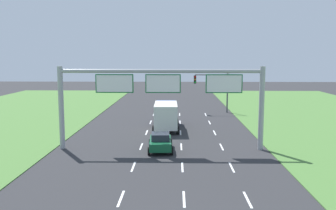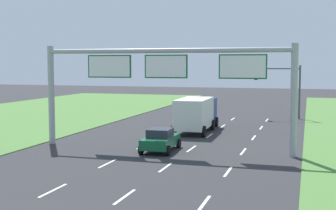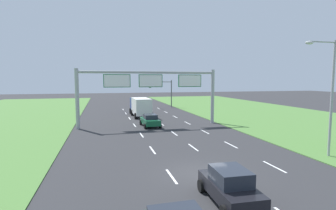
% 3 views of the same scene
% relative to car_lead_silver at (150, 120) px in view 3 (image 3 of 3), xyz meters
% --- Properties ---
extents(ground_plane, '(200.00, 200.00, 0.00)m').
position_rel_car_lead_silver_xyz_m(ground_plane, '(0.01, -16.59, -0.75)').
color(ground_plane, '#2D2D30').
extents(lane_dashes_inner_left, '(0.14, 56.40, 0.01)m').
position_rel_car_lead_silver_xyz_m(lane_dashes_inner_left, '(-1.74, -7.59, -0.75)').
color(lane_dashes_inner_left, white).
rests_on(lane_dashes_inner_left, ground_plane).
extents(lane_dashes_inner_right, '(0.14, 56.40, 0.01)m').
position_rel_car_lead_silver_xyz_m(lane_dashes_inner_right, '(1.76, -7.59, -0.75)').
color(lane_dashes_inner_right, white).
rests_on(lane_dashes_inner_right, ground_plane).
extents(lane_dashes_slip, '(0.14, 56.40, 0.01)m').
position_rel_car_lead_silver_xyz_m(lane_dashes_slip, '(5.26, -7.59, -0.75)').
color(lane_dashes_slip, white).
rests_on(lane_dashes_slip, ground_plane).
extents(car_lead_silver, '(2.15, 4.01, 1.50)m').
position_rel_car_lead_silver_xyz_m(car_lead_silver, '(0.00, 0.00, 0.00)').
color(car_lead_silver, '#145633').
rests_on(car_lead_silver, ground_plane).
extents(car_mid_lane, '(2.09, 3.97, 1.65)m').
position_rel_car_lead_silver_xyz_m(car_mid_lane, '(-0.01, -20.50, 0.07)').
color(car_mid_lane, black).
rests_on(car_mid_lane, ground_plane).
extents(box_truck, '(2.81, 7.56, 2.86)m').
position_rel_car_lead_silver_xyz_m(box_truck, '(0.18, 9.56, 0.84)').
color(box_truck, navy).
rests_on(box_truck, ground_plane).
extents(sign_gantry, '(17.24, 0.44, 7.00)m').
position_rel_car_lead_silver_xyz_m(sign_gantry, '(0.15, 0.58, 4.20)').
color(sign_gantry, '#9EA0A5').
rests_on(sign_gantry, ground_plane).
extents(traffic_light_mast, '(4.76, 0.49, 5.60)m').
position_rel_car_lead_silver_xyz_m(traffic_light_mast, '(6.44, 21.30, 3.11)').
color(traffic_light_mast, '#47494F').
rests_on(traffic_light_mast, ground_plane).
extents(street_lamp, '(2.61, 0.32, 8.50)m').
position_rel_car_lead_silver_xyz_m(street_lamp, '(10.22, -15.61, 4.33)').
color(street_lamp, '#9EA0A5').
rests_on(street_lamp, ground_plane).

